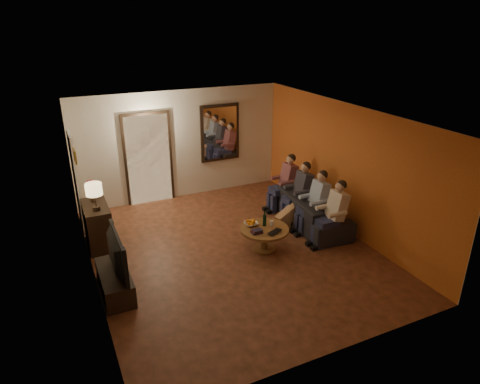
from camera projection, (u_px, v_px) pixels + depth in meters
name	position (u px, v px, depth m)	size (l,w,h in m)	color
floor	(232.00, 251.00, 8.16)	(5.00, 6.00, 0.01)	#452512
ceiling	(231.00, 116.00, 7.17)	(5.00, 6.00, 0.01)	white
back_wall	(181.00, 145.00, 10.18)	(5.00, 0.02, 2.60)	beige
front_wall	(333.00, 272.00, 5.15)	(5.00, 0.02, 2.60)	beige
left_wall	(86.00, 213.00, 6.69)	(0.02, 6.00, 2.60)	beige
right_wall	(345.00, 168.00, 8.64)	(0.02, 6.00, 2.60)	beige
orange_accent	(344.00, 168.00, 8.64)	(0.01, 6.00, 2.60)	#D15423
kitchen_doorway	(149.00, 160.00, 9.94)	(1.00, 0.06, 2.10)	#FFE0A5
door_trim	(149.00, 160.00, 9.93)	(1.12, 0.04, 2.22)	black
fridge_glimpse	(159.00, 164.00, 10.10)	(0.45, 0.03, 1.70)	silver
mirror_frame	(220.00, 133.00, 10.46)	(1.00, 0.05, 1.40)	black
mirror_glass	(220.00, 133.00, 10.43)	(0.86, 0.02, 1.26)	white
white_door	(77.00, 181.00, 8.73)	(0.06, 0.85, 2.04)	white
framed_art	(75.00, 156.00, 7.58)	(0.03, 0.28, 0.24)	#B28C33
art_canvas	(76.00, 156.00, 7.58)	(0.01, 0.22, 0.18)	brown
dresser	(98.00, 226.00, 8.22)	(0.45, 0.94, 0.83)	black
table_lamp	(95.00, 197.00, 7.78)	(0.30, 0.30, 0.54)	beige
flower_vase	(92.00, 191.00, 8.16)	(0.14, 0.14, 0.44)	red
tv_stand	(115.00, 282.00, 6.87)	(0.45, 1.15, 0.38)	black
tv	(111.00, 254.00, 6.67)	(0.15, 1.15, 0.66)	black
sofa	(311.00, 210.00, 9.12)	(0.85, 2.18, 0.64)	black
person_a	(334.00, 215.00, 8.22)	(0.60, 0.40, 1.20)	tan
person_b	(316.00, 204.00, 8.72)	(0.60, 0.40, 1.20)	tan
person_c	(300.00, 193.00, 9.23)	(0.60, 0.40, 1.20)	tan
person_d	(286.00, 184.00, 9.73)	(0.60, 0.40, 1.20)	tan
dog	(287.00, 216.00, 8.94)	(0.56, 0.24, 0.56)	#A06C4A
coffee_table	(264.00, 239.00, 8.13)	(0.92, 0.92, 0.45)	brown
bowl	(251.00, 224.00, 8.15)	(0.26, 0.26, 0.06)	white
oranges	(251.00, 221.00, 8.12)	(0.20, 0.20, 0.08)	orange
wine_bottle	(265.00, 218.00, 8.09)	(0.07, 0.07, 0.31)	black
wine_glass	(272.00, 223.00, 8.14)	(0.06, 0.06, 0.10)	silver
book_stack	(257.00, 231.00, 7.86)	(0.20, 0.15, 0.07)	black
laptop	(277.00, 233.00, 7.85)	(0.33, 0.21, 0.03)	black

